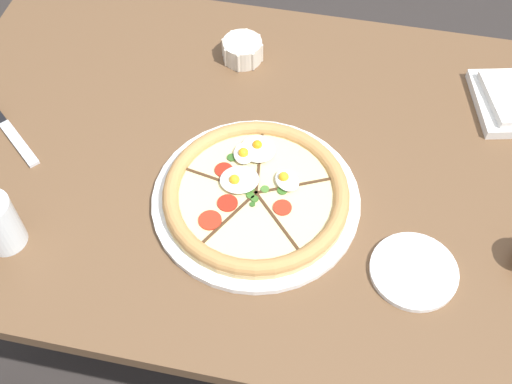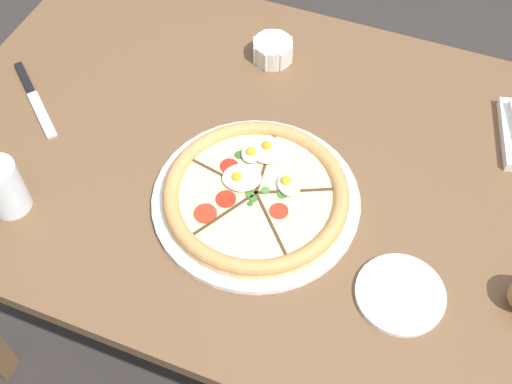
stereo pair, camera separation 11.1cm
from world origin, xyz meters
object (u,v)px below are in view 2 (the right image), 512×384
(ramekin_bowl, at_px, (273,50))
(water_glass, at_px, (5,189))
(pizza, at_px, (256,195))
(dining_table, at_px, (272,189))
(side_saucer, at_px, (400,294))
(knife_main, at_px, (34,98))

(ramekin_bowl, height_order, water_glass, water_glass)
(ramekin_bowl, bearing_deg, pizza, -73.88)
(dining_table, xyz_separation_m, water_glass, (-0.39, -0.27, 0.14))
(dining_table, height_order, side_saucer, side_saucer)
(water_glass, height_order, side_saucer, water_glass)
(dining_table, distance_m, knife_main, 0.51)
(ramekin_bowl, distance_m, side_saucer, 0.59)
(knife_main, distance_m, water_glass, 0.26)
(ramekin_bowl, relative_size, knife_main, 0.48)
(pizza, height_order, knife_main, pizza)
(side_saucer, bearing_deg, pizza, 162.79)
(water_glass, xyz_separation_m, side_saucer, (0.68, 0.08, -0.04))
(pizza, xyz_separation_m, ramekin_bowl, (-0.10, 0.36, 0.00))
(dining_table, bearing_deg, knife_main, -176.12)
(ramekin_bowl, height_order, knife_main, ramekin_bowl)
(dining_table, distance_m, water_glass, 0.50)
(dining_table, height_order, pizza, pizza)
(knife_main, bearing_deg, pizza, 31.99)
(pizza, distance_m, knife_main, 0.51)
(water_glass, bearing_deg, dining_table, 34.61)
(dining_table, height_order, knife_main, knife_main)
(ramekin_bowl, xyz_separation_m, knife_main, (-0.40, -0.29, -0.02))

